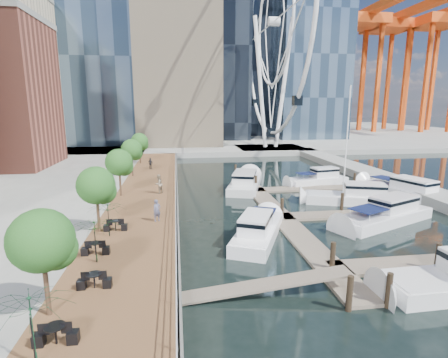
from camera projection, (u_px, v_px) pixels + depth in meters
The scene contains 18 objects.
ground at pixel (273, 260), 22.22m from camera, with size 520.00×520.00×0.00m, color black.
boardwalk at pixel (147, 197), 35.45m from camera, with size 6.00×60.00×1.00m, color brown.
seawall at pixel (177, 196), 35.85m from camera, with size 0.25×60.00×1.00m, color #595954.
land_far at pixel (193, 133), 121.00m from camera, with size 200.00×114.00×1.00m, color gray.
breakwater at pixel (383, 179), 44.18m from camera, with size 4.00×60.00×1.00m, color gray.
pier at pixel (270, 149), 74.40m from camera, with size 14.00×12.00×1.00m, color gray.
railing at pixel (176, 186), 35.63m from camera, with size 0.10×60.00×1.05m, color white, non-canonical shape.
floating_docks at pixel (327, 204), 32.86m from camera, with size 16.00×34.00×2.60m.
ferris_wheel at pixel (274, 22), 69.18m from camera, with size 5.80×45.60×47.80m.
port_cranes at pixel (390, 75), 119.91m from camera, with size 40.00×52.00×38.00m.
street_trees at pixel (119, 162), 33.38m from camera, with size 2.60×42.60×4.60m.
cafe_tables at pixel (95, 263), 18.60m from camera, with size 2.50×13.70×0.74m.
yacht_foreground at pixel (384, 223), 29.21m from camera, with size 2.80×10.46×2.15m, color silver, non-canonical shape.
pedestrian_near at pixel (157, 210), 26.40m from camera, with size 0.61×0.40×1.68m, color #4E4F68.
pedestrian_mid at pixel (159, 184), 34.77m from camera, with size 0.93×0.73×1.92m, color gray.
pedestrian_far at pixel (151, 163), 48.56m from camera, with size 0.88×0.36×1.50m, color #2D2F38.
moored_yachts at pixel (337, 205), 34.55m from camera, with size 24.55×32.56×11.50m.
cafe_seating at pixel (84, 257), 17.31m from camera, with size 3.42×15.14×2.63m.
Camera 1 is at (-5.94, -20.07, 9.58)m, focal length 28.00 mm.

